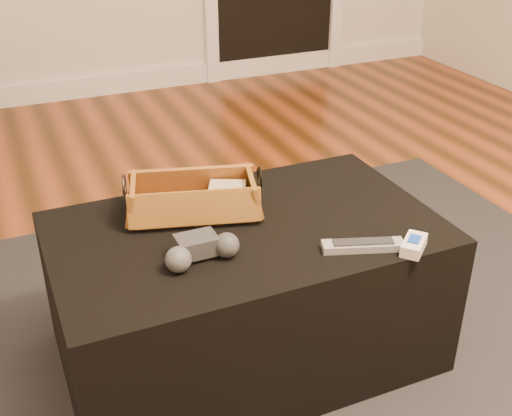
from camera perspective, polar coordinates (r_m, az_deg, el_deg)
name	(u,v)px	position (r m, az deg, el deg)	size (l,w,h in m)	color
floor	(265,400)	(1.79, 0.79, -16.69)	(5.00, 5.50, 0.01)	brown
baseboard	(80,88)	(4.10, -15.35, 10.25)	(5.00, 0.04, 0.12)	white
area_rug	(254,364)	(1.87, -0.20, -13.73)	(2.60, 2.00, 0.01)	black
ottoman	(246,293)	(1.77, -0.86, -7.55)	(1.00, 0.60, 0.42)	black
tv_remote	(187,209)	(1.71, -6.11, -0.05)	(0.19, 0.04, 0.02)	black
cloth_bundle	(228,193)	(1.74, -2.54, 1.31)	(0.10, 0.07, 0.05)	tan
wicker_basket	(194,199)	(1.71, -5.57, 0.78)	(0.39, 0.27, 0.12)	#AF5D27
game_controller	(200,249)	(1.51, -4.96, -3.68)	(0.19, 0.11, 0.06)	#2E2E31
silver_remote	(363,245)	(1.58, 9.48, -3.29)	(0.20, 0.11, 0.02)	#9D9EA4
cream_gadget	(414,245)	(1.60, 13.85, -3.20)	(0.10, 0.10, 0.03)	white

